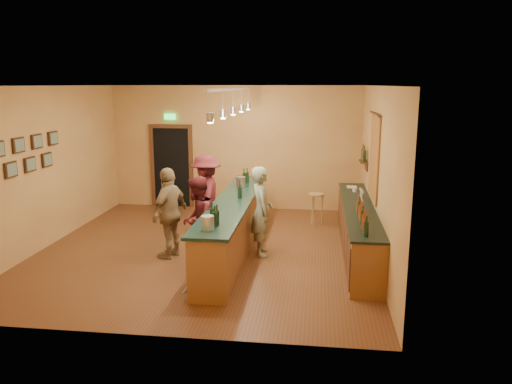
# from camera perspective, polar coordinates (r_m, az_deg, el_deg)

# --- Properties ---
(floor) EXTENTS (7.00, 7.00, 0.00)m
(floor) POSITION_cam_1_polar(r_m,az_deg,el_deg) (10.05, -5.68, -6.57)
(floor) COLOR brown
(floor) RESTS_ON ground
(ceiling) EXTENTS (6.50, 7.00, 0.02)m
(ceiling) POSITION_cam_1_polar(r_m,az_deg,el_deg) (9.52, -6.09, 11.99)
(ceiling) COLOR silver
(ceiling) RESTS_ON wall_back
(wall_back) EXTENTS (6.50, 0.02, 3.20)m
(wall_back) POSITION_cam_1_polar(r_m,az_deg,el_deg) (13.05, -2.44, 5.05)
(wall_back) COLOR #B87745
(wall_back) RESTS_ON floor
(wall_front) EXTENTS (6.50, 0.02, 3.20)m
(wall_front) POSITION_cam_1_polar(r_m,az_deg,el_deg) (6.37, -12.91, -2.89)
(wall_front) COLOR #B87745
(wall_front) RESTS_ON floor
(wall_left) EXTENTS (0.02, 7.00, 3.20)m
(wall_left) POSITION_cam_1_polar(r_m,az_deg,el_deg) (10.85, -22.86, 2.64)
(wall_left) COLOR #B87745
(wall_left) RESTS_ON floor
(wall_right) EXTENTS (0.02, 7.00, 3.20)m
(wall_right) POSITION_cam_1_polar(r_m,az_deg,el_deg) (9.48, 13.66, 1.99)
(wall_right) COLOR #B87745
(wall_right) RESTS_ON floor
(doorway) EXTENTS (1.15, 0.09, 2.48)m
(doorway) POSITION_cam_1_polar(r_m,az_deg,el_deg) (13.48, -9.59, 3.09)
(doorway) COLOR black
(doorway) RESTS_ON wall_back
(tapestry) EXTENTS (0.03, 1.40, 1.60)m
(tapestry) POSITION_cam_1_polar(r_m,az_deg,el_deg) (9.83, 13.37, 3.84)
(tapestry) COLOR maroon
(tapestry) RESTS_ON wall_right
(bottle_shelf) EXTENTS (0.17, 0.55, 0.54)m
(bottle_shelf) POSITION_cam_1_polar(r_m,az_deg,el_deg) (11.33, 12.23, 4.02)
(bottle_shelf) COLOR #462415
(bottle_shelf) RESTS_ON wall_right
(picture_grid) EXTENTS (0.06, 2.20, 0.70)m
(picture_grid) POSITION_cam_1_polar(r_m,az_deg,el_deg) (10.15, -24.91, 3.86)
(picture_grid) COLOR #382111
(picture_grid) RESTS_ON wall_left
(back_counter) EXTENTS (0.60, 4.55, 1.27)m
(back_counter) POSITION_cam_1_polar(r_m,az_deg,el_deg) (9.87, 11.60, -4.15)
(back_counter) COLOR brown
(back_counter) RESTS_ON floor
(tasting_bar) EXTENTS (0.73, 5.10, 1.38)m
(tasting_bar) POSITION_cam_1_polar(r_m,az_deg,el_deg) (9.76, -2.52, -3.36)
(tasting_bar) COLOR brown
(tasting_bar) RESTS_ON floor
(pendant_track) EXTENTS (0.11, 4.60, 0.50)m
(pendant_track) POSITION_cam_1_polar(r_m,az_deg,el_deg) (9.41, -2.65, 10.72)
(pendant_track) COLOR silver
(pendant_track) RESTS_ON ceiling
(bartender) EXTENTS (0.54, 0.70, 1.72)m
(bartender) POSITION_cam_1_polar(r_m,az_deg,el_deg) (9.51, 0.63, -2.19)
(bartender) COLOR gray
(bartender) RESTS_ON floor
(customer_a) EXTENTS (0.63, 0.80, 1.61)m
(customer_a) POSITION_cam_1_polar(r_m,az_deg,el_deg) (9.12, -6.72, -3.25)
(customer_a) COLOR #59191E
(customer_a) RESTS_ON floor
(customer_b) EXTENTS (0.71, 1.09, 1.72)m
(customer_b) POSITION_cam_1_polar(r_m,az_deg,el_deg) (9.52, -9.82, -2.35)
(customer_b) COLOR #997A51
(customer_b) RESTS_ON floor
(customer_c) EXTENTS (0.78, 1.22, 1.78)m
(customer_c) POSITION_cam_1_polar(r_m,az_deg,el_deg) (10.75, -5.74, -0.41)
(customer_c) COLOR #59191E
(customer_c) RESTS_ON floor
(bar_stool) EXTENTS (0.37, 0.37, 0.76)m
(bar_stool) POSITION_cam_1_polar(r_m,az_deg,el_deg) (11.60, 6.89, -0.87)
(bar_stool) COLOR #A18248
(bar_stool) RESTS_ON floor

